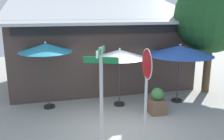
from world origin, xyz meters
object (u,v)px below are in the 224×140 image
street_sign_post (101,90)px  patio_umbrella_teal_left (46,49)px  patio_umbrella_royal_blue_right (180,51)px  stop_sign (146,83)px  sidewalk_planter (157,102)px  patio_umbrella_ivory_center (120,54)px  shade_tree (218,18)px

street_sign_post → patio_umbrella_teal_left: 3.92m
street_sign_post → patio_umbrella_royal_blue_right: street_sign_post is taller
patio_umbrella_royal_blue_right → street_sign_post: bearing=-142.1°
patio_umbrella_royal_blue_right → stop_sign: bearing=-129.7°
patio_umbrella_teal_left → sidewalk_planter: patio_umbrella_teal_left is taller
stop_sign → patio_umbrella_ivory_center: size_ratio=1.22×
patio_umbrella_ivory_center → shade_tree: shade_tree is taller
street_sign_post → sidewalk_planter: street_sign_post is taller
patio_umbrella_ivory_center → shade_tree: size_ratio=0.45×
shade_tree → sidewalk_planter: size_ratio=5.28×
patio_umbrella_teal_left → shade_tree: (7.42, 0.15, 1.08)m
patio_umbrella_ivory_center → patio_umbrella_royal_blue_right: (2.48, -0.20, 0.08)m
shade_tree → street_sign_post: bearing=-148.0°
street_sign_post → patio_umbrella_royal_blue_right: bearing=37.9°
street_sign_post → patio_umbrella_ivory_center: size_ratio=1.23×
shade_tree → sidewalk_planter: (-3.50, -1.68, -3.02)m
street_sign_post → patio_umbrella_teal_left: street_sign_post is taller
stop_sign → patio_umbrella_teal_left: (-2.47, 3.97, 0.36)m
stop_sign → shade_tree: shade_tree is taller
stop_sign → sidewalk_planter: stop_sign is taller
stop_sign → sidewalk_planter: size_ratio=2.92×
patio_umbrella_royal_blue_right → patio_umbrella_teal_left: bearing=173.3°
street_sign_post → patio_umbrella_royal_blue_right: size_ratio=1.09×
stop_sign → patio_umbrella_teal_left: stop_sign is taller
patio_umbrella_ivory_center → patio_umbrella_royal_blue_right: 2.49m
patio_umbrella_ivory_center → sidewalk_planter: 2.31m
stop_sign → sidewalk_planter: 3.25m
sidewalk_planter → patio_umbrella_royal_blue_right: bearing=34.5°
patio_umbrella_ivory_center → sidewalk_planter: (1.15, -1.12, -1.67)m
patio_umbrella_teal_left → patio_umbrella_ivory_center: patio_umbrella_teal_left is taller
patio_umbrella_teal_left → patio_umbrella_royal_blue_right: size_ratio=0.99×
stop_sign → shade_tree: (4.95, 4.11, 1.44)m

